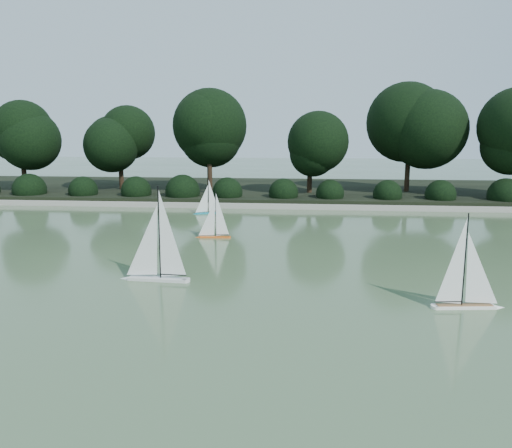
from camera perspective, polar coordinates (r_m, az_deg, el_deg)
The scene contains 9 objects.
ground at distance 9.35m, azimuth 0.80°, elevation -6.99°, with size 80.00×80.00×0.00m, color #3B5231.
pond_coping at distance 18.10m, azimuth 3.03°, elevation 2.06°, with size 40.00×0.35×0.18m, color gray.
far_bank at distance 22.05m, azimuth 3.44°, elevation 3.80°, with size 40.00×8.00×0.30m, color black.
tree_line at distance 20.31m, azimuth 6.91°, elevation 10.18°, with size 26.31×3.93×4.39m.
shrub_hedge at distance 18.94m, azimuth 3.15°, elevation 3.55°, with size 29.10×1.10×1.10m.
sailboat_white_a at distance 9.76m, azimuth -11.81°, elevation -4.59°, with size 1.42×0.32×1.94m.
sailboat_white_b at distance 8.85m, azimuth 23.36°, elevation -7.22°, with size 1.22×0.32×1.66m.
sailboat_orange at distance 13.31m, azimuth -5.09°, elevation -0.68°, with size 0.97×0.20×1.33m.
sailboat_teal at distance 17.06m, azimuth -5.80°, elevation 1.86°, with size 0.93×0.45×1.30m.
Camera 1 is at (0.68, -8.87, 2.88)m, focal length 35.00 mm.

